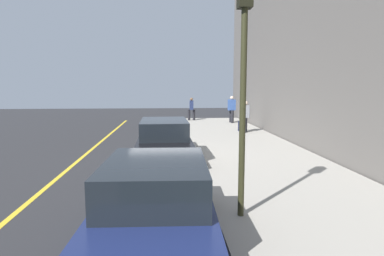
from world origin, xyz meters
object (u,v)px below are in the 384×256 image
Objects in this scene: parked_car_navy at (157,203)px; pedestrian_blue_coat at (232,108)px; pedestrian_navy_coat at (192,108)px; parked_car_black at (164,140)px; rolling_suitcase at (240,126)px; pedestrian_grey_coat at (245,116)px; traffic_light_pole at (244,55)px.

pedestrian_blue_coat is at bearing -15.16° from parked_car_navy.
pedestrian_navy_coat is at bearing 56.25° from pedestrian_blue_coat.
pedestrian_navy_coat reaches higher than parked_car_black.
pedestrian_navy_coat is at bearing 21.37° from rolling_suitcase.
pedestrian_grey_coat is at bearing -35.94° from parked_car_black.
parked_car_navy is at bearing 174.09° from pedestrian_navy_coat.
pedestrian_blue_coat reaches higher than parked_car_navy.
pedestrian_blue_coat is at bearing -22.96° from parked_car_black.
rolling_suitcase is (0.46, 0.16, -0.65)m from pedestrian_grey_coat.
pedestrian_blue_coat is 0.40× the size of traffic_light_pole.
parked_car_black is at bearing 147.03° from rolling_suitcase.
traffic_light_pole is (0.86, -1.62, 2.52)m from parked_car_navy.
pedestrian_grey_coat is at bearing -160.88° from rolling_suitcase.
parked_car_navy is 2.51× the size of pedestrian_grey_coat.
pedestrian_grey_coat is 4.69m from pedestrian_blue_coat.
pedestrian_navy_coat is at bearing -5.91° from parked_car_navy.
pedestrian_navy_coat is 0.91× the size of pedestrian_blue_coat.
parked_car_black is at bearing 157.04° from pedestrian_blue_coat.
pedestrian_navy_coat reaches higher than parked_car_navy.
parked_car_navy is 17.68m from pedestrian_blue_coat.
rolling_suitcase is (-6.01, -2.35, -0.62)m from pedestrian_navy_coat.
pedestrian_grey_coat is 0.93× the size of pedestrian_blue_coat.
parked_car_navy is 0.90× the size of parked_car_black.
parked_car_navy is 3.11m from traffic_light_pole.
parked_car_black is at bearing 16.04° from traffic_light_pole.
pedestrian_blue_coat is (-1.78, -2.67, 0.09)m from pedestrian_navy_coat.
pedestrian_blue_coat is (10.77, -4.56, 0.38)m from parked_car_black.
rolling_suitcase is (6.54, -4.24, -0.34)m from parked_car_black.
pedestrian_grey_coat is 1.92× the size of rolling_suitcase.
parked_car_black is (6.29, -0.06, 0.00)m from parked_car_navy.
rolling_suitcase is at bearing -32.97° from parked_car_black.
pedestrian_blue_coat is at bearing -1.91° from pedestrian_grey_coat.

